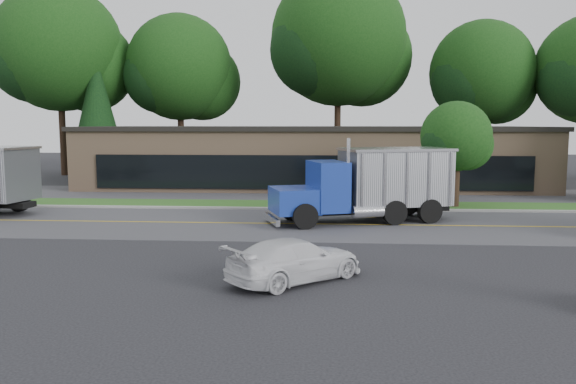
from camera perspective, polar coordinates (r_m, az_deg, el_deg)
name	(u,v)px	position (r m, az deg, el deg)	size (l,w,h in m)	color
ground	(221,278)	(16.74, -6.82, -8.63)	(140.00, 140.00, 0.00)	#333339
road	(258,224)	(25.43, -3.05, -3.23)	(60.00, 8.00, 0.02)	#5E5E64
center_line	(258,224)	(25.43, -3.05, -3.23)	(60.00, 0.12, 0.01)	gold
curb	(268,210)	(29.54, -2.06, -1.80)	(60.00, 0.30, 0.12)	#9E9E99
grass_verge	(271,205)	(31.31, -1.72, -1.30)	(60.00, 3.40, 0.03)	#2F571E
far_parking	(279,194)	(36.25, -0.94, -0.18)	(60.00, 7.00, 0.02)	#5E5E64
strip_mall	(312,157)	(41.93, 2.48, 3.53)	(32.00, 12.00, 4.00)	tan
tree_far_a	(62,55)	(53.49, -22.01, 12.81)	(11.45, 10.78, 16.34)	#382619
tree_far_b	(182,73)	(51.80, -10.75, 11.82)	(9.90, 9.32, 14.13)	#382619
tree_far_c	(340,45)	(50.47, 5.35, 14.65)	(12.40, 11.67, 17.69)	#382619
tree_far_d	(483,78)	(50.82, 19.19, 10.92)	(9.18, 8.64, 13.10)	#382619
evergreen_left	(97,109)	(49.66, -18.83, 8.02)	(4.61, 4.61, 10.47)	#382619
tree_verge	(457,140)	(31.68, 16.76, 5.10)	(4.00, 3.77, 5.71)	#382619
dump_truck_blue	(372,183)	(25.99, 8.51, 0.95)	(8.58, 4.92, 3.36)	black
rally_car	(295,260)	(16.17, 0.74, -6.90)	(1.71, 4.22, 1.22)	silver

